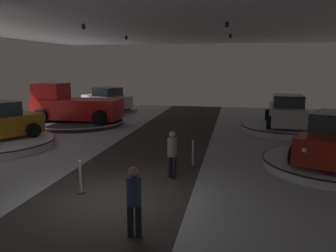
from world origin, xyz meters
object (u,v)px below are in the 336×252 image
at_px(display_platform_far_right, 286,128).
at_px(display_platform_mid_right, 334,164).
at_px(visitor_walking_near, 172,152).
at_px(pickup_truck_far_left, 73,106).
at_px(display_platform_far_left, 78,122).
at_px(display_car_far_right, 287,112).
at_px(display_car_deep_left, 107,99).
at_px(visitor_walking_far, 134,198).
at_px(display_platform_deep_left, 107,110).
at_px(display_car_mid_right, 336,139).

xyz_separation_m(display_platform_far_right, display_platform_mid_right, (0.70, -7.01, -0.02)).
bearing_deg(visitor_walking_near, pickup_truck_far_left, 131.66).
bearing_deg(display_platform_mid_right, pickup_truck_far_left, 153.11).
distance_m(display_platform_far_right, display_platform_far_left, 12.43).
distance_m(display_car_far_right, display_platform_far_left, 12.46).
bearing_deg(display_platform_far_right, pickup_truck_far_left, -179.15).
relative_size(display_platform_far_left, pickup_truck_far_left, 1.06).
xyz_separation_m(display_platform_far_left, pickup_truck_far_left, (-0.32, -0.01, 1.05)).
relative_size(display_car_far_right, display_car_deep_left, 0.95).
bearing_deg(display_platform_far_left, visitor_walking_near, -49.53).
distance_m(display_platform_far_left, visitor_walking_far, 14.99).
distance_m(display_platform_far_right, display_platform_mid_right, 7.04).
height_order(display_platform_far_right, display_car_far_right, display_car_far_right).
bearing_deg(pickup_truck_far_left, visitor_walking_far, -58.73).
relative_size(display_platform_far_right, visitor_walking_far, 3.10).
height_order(display_platform_far_right, display_platform_far_left, display_platform_far_right).
distance_m(display_platform_far_left, visitor_walking_near, 11.77).
relative_size(display_car_deep_left, display_platform_far_left, 0.80).
distance_m(display_platform_deep_left, display_platform_far_left, 5.85).
relative_size(display_platform_mid_right, visitor_walking_far, 3.13).
relative_size(display_car_mid_right, visitor_walking_far, 2.87).
height_order(display_platform_far_left, pickup_truck_far_left, pickup_truck_far_left).
height_order(display_car_far_right, display_platform_deep_left, display_car_far_right).
relative_size(pickup_truck_far_left, visitor_walking_near, 3.36).
bearing_deg(pickup_truck_far_left, display_car_deep_left, 90.29).
bearing_deg(display_car_deep_left, display_car_mid_right, -43.08).
xyz_separation_m(display_car_far_right, pickup_truck_far_left, (-12.74, -0.16, 0.07)).
bearing_deg(display_platform_deep_left, visitor_walking_near, -61.55).
bearing_deg(visitor_walking_near, display_car_deep_left, 118.39).
bearing_deg(display_car_far_right, display_platform_deep_left, 156.06).
height_order(display_car_deep_left, display_platform_far_left, display_car_deep_left).
relative_size(display_car_deep_left, pickup_truck_far_left, 0.85).
bearing_deg(display_car_deep_left, display_platform_far_right, -23.81).
bearing_deg(display_car_far_right, display_platform_mid_right, -84.24).
height_order(display_platform_far_right, visitor_walking_far, visitor_walking_far).
xyz_separation_m(display_car_far_right, visitor_walking_near, (-4.80, -9.09, -0.22)).
xyz_separation_m(display_car_mid_right, visitor_walking_near, (-5.52, -2.14, -0.18)).
relative_size(display_platform_mid_right, pickup_truck_far_left, 0.93).
bearing_deg(display_platform_deep_left, pickup_truck_far_left, -89.44).
bearing_deg(display_platform_deep_left, display_car_far_right, -23.94).
bearing_deg(display_car_deep_left, display_car_far_right, -23.93).
bearing_deg(display_platform_deep_left, display_platform_far_right, -23.82).
xyz_separation_m(display_car_far_right, display_platform_far_left, (-12.42, -0.15, -0.98)).
bearing_deg(visitor_walking_far, display_platform_far_right, 69.55).
height_order(pickup_truck_far_left, visitor_walking_near, pickup_truck_far_left).
bearing_deg(display_car_far_right, visitor_walking_far, -110.49).
bearing_deg(display_car_deep_left, visitor_walking_far, -67.20).
relative_size(display_platform_far_right, display_car_mid_right, 1.08).
distance_m(display_car_far_right, display_car_deep_left, 13.98).
height_order(display_car_mid_right, visitor_walking_near, display_car_mid_right).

